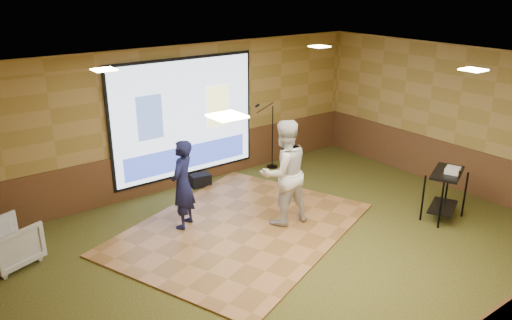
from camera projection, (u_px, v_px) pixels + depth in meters
ground at (290, 249)px, 8.33m from camera, size 9.00×9.00×0.00m
room_shell at (294, 128)px, 7.61m from camera, size 9.04×7.04×3.02m
wainscot_back at (186, 164)px, 10.78m from camera, size 9.00×0.04×0.95m
wainscot_right at (450, 165)px, 10.68m from camera, size 0.04×7.00×0.95m
projector_screen at (185, 119)px, 10.40m from camera, size 3.32×0.06×2.52m
downlight_nw at (104, 70)px, 7.42m from camera, size 0.32×0.32×0.02m
downlight_ne at (319, 47)px, 9.89m from camera, size 0.32×0.32×0.02m
downlight_sw at (227, 116)px, 4.94m from camera, size 0.32×0.32×0.02m
downlight_se at (473, 70)px, 7.41m from camera, size 0.32×0.32×0.02m
dance_floor at (241, 228)px, 8.97m from camera, size 5.28×4.68×0.03m
player_left at (183, 184)px, 8.76m from camera, size 0.70×0.66×1.62m
player_right at (284, 173)px, 8.86m from camera, size 1.04×0.86×1.93m
av_table at (445, 186)px, 9.16m from camera, size 0.90×0.47×0.94m
projector at (453, 170)px, 8.99m from camera, size 0.35×0.33×0.10m
mic_stand at (270, 148)px, 11.72m from camera, size 0.63×0.26×1.61m
banquet_chair at (9, 243)px, 7.77m from camera, size 1.01×0.99×0.72m
duffel_bag at (200, 180)px, 10.80m from camera, size 0.46×0.34×0.26m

